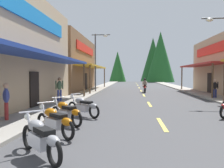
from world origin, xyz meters
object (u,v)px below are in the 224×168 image
pedestrian_waiting (6,100)px  streetlamp_left (98,55)px  motorcycle_parked_left_0 (40,137)px  pedestrian_browsing (59,88)px  motorcycle_parked_left_3 (83,106)px  motorcycle_parked_left_1 (55,121)px  pedestrian_by_shop (215,88)px  streetlamp_right (221,47)px  motorcycle_parked_left_2 (66,112)px  rider_cruising_lead (145,86)px

pedestrian_waiting → streetlamp_left: bearing=-130.4°
streetlamp_left → motorcycle_parked_left_0: size_ratio=3.96×
pedestrian_browsing → pedestrian_waiting: (-0.09, -6.45, -0.10)m
motorcycle_parked_left_3 → pedestrian_browsing: (-2.73, 4.92, 0.53)m
motorcycle_parked_left_1 → pedestrian_waiting: bearing=5.7°
motorcycle_parked_left_1 → pedestrian_by_shop: bearing=-88.8°
streetlamp_right → motorcycle_parked_left_2: (-8.47, -6.93, -3.29)m
rider_cruising_lead → pedestrian_waiting: bearing=157.3°
motorcycle_parked_left_0 → motorcycle_parked_left_2: same height
pedestrian_by_shop → pedestrian_waiting: bearing=-60.2°
motorcycle_parked_left_0 → motorcycle_parked_left_3: size_ratio=0.89×
motorcycle_parked_left_0 → motorcycle_parked_left_1: (-0.30, 1.84, 0.00)m
streetlamp_left → streetlamp_right: (9.50, -8.61, -0.31)m
motorcycle_parked_left_0 → motorcycle_parked_left_2: (-0.42, 3.46, 0.00)m
streetlamp_right → motorcycle_parked_left_3: 10.25m
motorcycle_parked_left_3 → pedestrian_browsing: 5.65m
streetlamp_right → pedestrian_waiting: 13.21m
motorcycle_parked_left_0 → motorcycle_parked_left_3: (-0.09, 5.12, 0.00)m
motorcycle_parked_left_3 → pedestrian_waiting: (-2.82, -1.53, 0.44)m
motorcycle_parked_left_1 → motorcycle_parked_left_3: size_ratio=0.96×
streetlamp_left → pedestrian_by_shop: size_ratio=4.02×
pedestrian_by_shop → motorcycle_parked_left_1: bearing=-48.2°
motorcycle_parked_left_3 → rider_cruising_lead: 14.60m
pedestrian_browsing → motorcycle_parked_left_2: bearing=163.4°
streetlamp_right → motorcycle_parked_left_1: streetlamp_right is taller
streetlamp_right → motorcycle_parked_left_0: streetlamp_right is taller
streetlamp_left → pedestrian_by_shop: 12.12m
pedestrian_by_shop → motorcycle_parked_left_3: bearing=-57.2°
motorcycle_parked_left_3 → pedestrian_waiting: pedestrian_waiting is taller
streetlamp_right → motorcycle_parked_left_1: size_ratio=3.36×
streetlamp_right → rider_cruising_lead: bearing=116.8°
motorcycle_parked_left_2 → motorcycle_parked_left_1: bearing=135.4°
streetlamp_right → motorcycle_parked_left_1: 12.40m
streetlamp_left → motorcycle_parked_left_1: 17.58m
motorcycle_parked_left_0 → pedestrian_by_shop: 15.83m
motorcycle_parked_left_3 → rider_cruising_lead: (3.68, 14.13, 0.17)m
rider_cruising_lead → streetlamp_right: bearing=-153.4°
motorcycle_parked_left_0 → motorcycle_parked_left_1: same height
rider_cruising_lead → pedestrian_by_shop: bearing=-139.8°
motorcycle_parked_left_0 → motorcycle_parked_left_1: bearing=-36.3°
rider_cruising_lead → pedestrian_by_shop: (5.12, -6.03, 0.25)m
motorcycle_parked_left_2 → motorcycle_parked_left_3: 1.69m
streetlamp_left → rider_cruising_lead: 6.10m
streetlamp_left → motorcycle_parked_left_3: bearing=-84.4°
streetlamp_left → motorcycle_parked_left_0: (1.45, -19.01, -3.60)m
streetlamp_left → rider_cruising_lead: streetlamp_left is taller
motorcycle_parked_left_0 → rider_cruising_lead: rider_cruising_lead is taller
streetlamp_right → streetlamp_left: bearing=137.8°
motorcycle_parked_left_3 → pedestrian_by_shop: 11.97m
motorcycle_parked_left_1 → motorcycle_parked_left_3: (0.21, 3.28, 0.00)m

